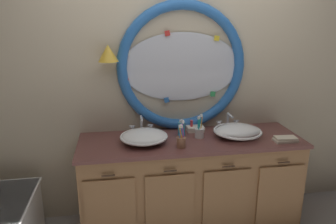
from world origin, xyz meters
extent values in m
cube|color=beige|center=(0.00, 0.59, 1.30)|extent=(6.40, 0.08, 2.60)
ellipsoid|color=silver|center=(0.04, 0.54, 1.42)|extent=(1.07, 0.02, 0.61)
torus|color=#2866B7|center=(0.04, 0.53, 1.42)|extent=(1.16, 0.09, 1.16)
cube|color=yellow|center=(0.57, 0.52, 1.43)|extent=(0.04, 0.01, 0.04)
cube|color=yellow|center=(0.35, 0.52, 1.67)|extent=(0.05, 0.01, 0.05)
cube|color=red|center=(-0.09, 0.52, 1.72)|extent=(0.05, 0.01, 0.05)
cube|color=silver|center=(-0.44, 0.52, 1.56)|extent=(0.05, 0.01, 0.05)
cube|color=red|center=(-0.46, 0.52, 1.32)|extent=(0.05, 0.01, 0.05)
cube|color=#2866B7|center=(-0.10, 0.52, 1.12)|extent=(0.05, 0.01, 0.05)
cube|color=green|center=(0.33, 0.52, 1.16)|extent=(0.05, 0.01, 0.05)
cylinder|color=#4C3823|center=(-0.60, 0.51, 1.58)|extent=(0.02, 0.09, 0.02)
cone|color=gold|center=(-0.60, 0.46, 1.56)|extent=(0.17, 0.17, 0.14)
cube|color=olive|center=(0.07, 0.25, 0.41)|extent=(1.88, 0.60, 0.81)
cube|color=brown|center=(0.07, 0.25, 0.83)|extent=(1.91, 0.63, 0.03)
cube|color=brown|center=(0.07, 0.54, 0.75)|extent=(1.88, 0.02, 0.11)
cube|color=olive|center=(-0.64, -0.06, 0.37)|extent=(0.39, 0.02, 0.62)
cylinder|color=#422D1E|center=(-0.64, -0.07, 0.72)|extent=(0.10, 0.01, 0.01)
cube|color=olive|center=(-0.17, -0.06, 0.37)|extent=(0.39, 0.02, 0.62)
cylinder|color=#422D1E|center=(-0.17, -0.07, 0.72)|extent=(0.10, 0.01, 0.01)
cube|color=olive|center=(0.30, -0.06, 0.37)|extent=(0.39, 0.02, 0.62)
cylinder|color=#422D1E|center=(0.30, -0.07, 0.72)|extent=(0.10, 0.01, 0.01)
cube|color=olive|center=(0.77, -0.06, 0.37)|extent=(0.39, 0.02, 0.62)
cylinder|color=#422D1E|center=(0.77, -0.07, 0.72)|extent=(0.10, 0.01, 0.01)
ellipsoid|color=white|center=(-0.34, 0.22, 0.90)|extent=(0.38, 0.34, 0.11)
torus|color=white|center=(-0.34, 0.22, 0.90)|extent=(0.40, 0.40, 0.02)
cylinder|color=silver|center=(-0.34, 0.22, 0.90)|extent=(0.03, 0.03, 0.01)
ellipsoid|color=white|center=(0.47, 0.22, 0.90)|extent=(0.40, 0.29, 0.11)
torus|color=white|center=(0.47, 0.22, 0.90)|extent=(0.42, 0.42, 0.02)
cylinder|color=silver|center=(0.47, 0.22, 0.90)|extent=(0.03, 0.03, 0.01)
cylinder|color=silver|center=(-0.34, 0.48, 0.85)|extent=(0.05, 0.05, 0.02)
cylinder|color=silver|center=(-0.34, 0.48, 0.93)|extent=(0.02, 0.02, 0.13)
sphere|color=silver|center=(-0.34, 0.48, 0.99)|extent=(0.03, 0.03, 0.03)
cylinder|color=silver|center=(-0.34, 0.43, 0.99)|extent=(0.02, 0.10, 0.02)
cylinder|color=silver|center=(-0.42, 0.48, 0.87)|extent=(0.04, 0.04, 0.06)
cylinder|color=silver|center=(-0.26, 0.48, 0.87)|extent=(0.04, 0.04, 0.06)
cube|color=silver|center=(-0.42, 0.48, 0.91)|extent=(0.05, 0.01, 0.01)
cube|color=silver|center=(-0.26, 0.48, 0.91)|extent=(0.05, 0.01, 0.01)
cylinder|color=silver|center=(0.47, 0.48, 0.85)|extent=(0.05, 0.05, 0.02)
cylinder|color=silver|center=(0.47, 0.48, 0.92)|extent=(0.02, 0.02, 0.12)
sphere|color=silver|center=(0.47, 0.48, 0.98)|extent=(0.03, 0.03, 0.03)
cylinder|color=silver|center=(0.47, 0.42, 0.98)|extent=(0.02, 0.12, 0.02)
cylinder|color=silver|center=(0.39, 0.48, 0.87)|extent=(0.04, 0.04, 0.06)
cylinder|color=silver|center=(0.56, 0.48, 0.87)|extent=(0.04, 0.04, 0.06)
cube|color=silver|center=(0.39, 0.48, 0.91)|extent=(0.05, 0.01, 0.01)
cube|color=silver|center=(0.56, 0.48, 0.91)|extent=(0.05, 0.01, 0.01)
cylinder|color=#996647|center=(-0.06, 0.08, 0.89)|extent=(0.07, 0.07, 0.08)
torus|color=#996647|center=(-0.06, 0.08, 0.93)|extent=(0.08, 0.08, 0.01)
cylinder|color=purple|center=(-0.04, 0.08, 0.95)|extent=(0.03, 0.03, 0.19)
cube|color=white|center=(-0.04, 0.08, 1.06)|extent=(0.02, 0.02, 0.03)
cylinder|color=blue|center=(-0.05, 0.10, 0.93)|extent=(0.02, 0.02, 0.16)
cube|color=white|center=(-0.05, 0.10, 1.02)|extent=(0.02, 0.02, 0.02)
cylinder|color=blue|center=(-0.07, 0.08, 0.93)|extent=(0.02, 0.03, 0.16)
cube|color=white|center=(-0.07, 0.08, 1.02)|extent=(0.02, 0.02, 0.03)
cylinder|color=orange|center=(-0.06, 0.07, 0.93)|extent=(0.04, 0.02, 0.16)
cube|color=white|center=(-0.06, 0.07, 1.02)|extent=(0.02, 0.02, 0.02)
cylinder|color=white|center=(0.14, 0.27, 0.88)|extent=(0.08, 0.08, 0.08)
torus|color=white|center=(0.14, 0.27, 0.92)|extent=(0.08, 0.08, 0.01)
cylinder|color=orange|center=(0.16, 0.27, 0.94)|extent=(0.02, 0.01, 0.18)
cube|color=white|center=(0.16, 0.27, 1.04)|extent=(0.02, 0.02, 0.02)
cylinder|color=#19ADB2|center=(0.13, 0.28, 0.93)|extent=(0.01, 0.01, 0.15)
cube|color=white|center=(0.13, 0.28, 1.02)|extent=(0.02, 0.02, 0.02)
cylinder|color=#19ADB2|center=(0.14, 0.25, 0.94)|extent=(0.03, 0.01, 0.17)
cube|color=white|center=(0.14, 0.25, 1.04)|extent=(0.02, 0.02, 0.02)
cylinder|color=#388EBC|center=(0.00, 0.33, 0.91)|extent=(0.06, 0.06, 0.13)
cylinder|color=silver|center=(0.00, 0.33, 0.98)|extent=(0.04, 0.04, 0.02)
cylinder|color=silver|center=(0.00, 0.31, 0.99)|extent=(0.01, 0.04, 0.01)
cube|color=beige|center=(0.84, 0.06, 0.85)|extent=(0.19, 0.10, 0.02)
cube|color=beige|center=(0.84, 0.06, 0.87)|extent=(0.19, 0.11, 0.02)
cube|color=beige|center=(0.15, 0.44, 0.87)|extent=(0.15, 0.12, 0.04)
cylinder|color=#E0383D|center=(0.12, 0.44, 0.92)|extent=(0.02, 0.02, 0.06)
cylinder|color=#19ADB2|center=(0.19, 0.44, 0.92)|extent=(0.02, 0.02, 0.07)
camera|label=1|loc=(-0.55, -2.27, 1.86)|focal=34.34mm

